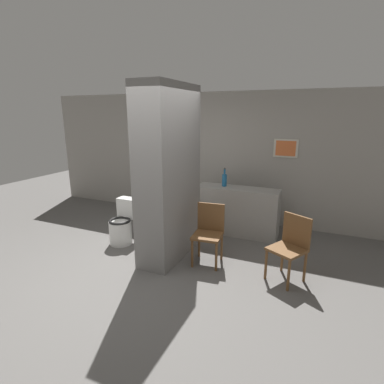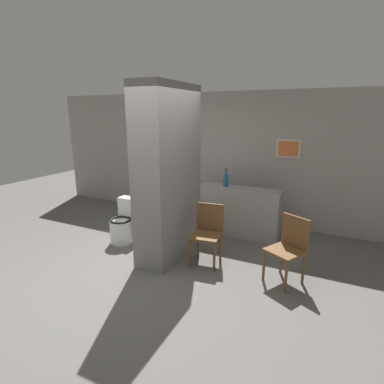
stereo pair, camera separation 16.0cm
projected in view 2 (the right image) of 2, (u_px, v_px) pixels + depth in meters
The scene contains 9 objects.
ground_plane at pixel (144, 270), 4.29m from camera, with size 14.00×14.00×0.00m, color #5B5956.
wall_back at pixel (213, 157), 6.25m from camera, with size 8.00×0.09×2.60m.
pillar_center at pixel (168, 174), 4.48m from camera, with size 0.52×1.27×2.60m.
counter_shelf at pixel (238, 211), 5.48m from camera, with size 1.50×0.44×0.88m.
toilet at pixel (123, 224), 5.20m from camera, with size 0.38×0.54×0.75m.
chair_near_pillar at pixel (208, 231), 4.44m from camera, with size 0.45×0.45×0.89m.
chair_by_doorway at pixel (289, 246), 3.92m from camera, with size 0.56×0.56×0.89m.
bicycle at pixel (182, 210), 5.86m from camera, with size 1.60×0.42×0.69m.
bottle_tall at pixel (226, 180), 5.47m from camera, with size 0.09×0.09×0.35m.
Camera 2 is at (2.29, -3.18, 2.18)m, focal length 28.00 mm.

